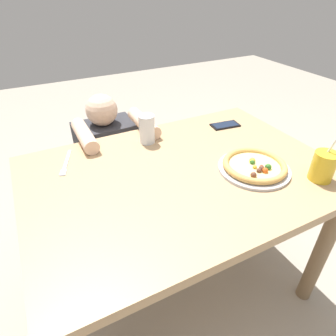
# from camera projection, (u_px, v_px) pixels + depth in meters

# --- Properties ---
(ground_plane) EXTENTS (8.00, 8.00, 0.00)m
(ground_plane) POSITION_uv_depth(u_px,v_px,m) (179.00, 282.00, 1.61)
(ground_plane) COLOR #9E9384
(dining_table) EXTENTS (1.27, 0.89, 0.75)m
(dining_table) POSITION_uv_depth(u_px,v_px,m) (182.00, 192.00, 1.25)
(dining_table) COLOR tan
(dining_table) RESTS_ON ground
(pizza_near) EXTENTS (0.29, 0.29, 0.04)m
(pizza_near) POSITION_uv_depth(u_px,v_px,m) (254.00, 166.00, 1.19)
(pizza_near) COLOR #B7B7BC
(pizza_near) RESTS_ON dining_table
(drink_cup_colored) EXTENTS (0.09, 0.09, 0.21)m
(drink_cup_colored) POSITION_uv_depth(u_px,v_px,m) (323.00, 166.00, 1.12)
(drink_cup_colored) COLOR gold
(drink_cup_colored) RESTS_ON dining_table
(water_cup_clear) EXTENTS (0.07, 0.07, 0.14)m
(water_cup_clear) POSITION_uv_depth(u_px,v_px,m) (147.00, 129.00, 1.36)
(water_cup_clear) COLOR silver
(water_cup_clear) RESTS_ON dining_table
(fork) EXTENTS (0.09, 0.20, 0.00)m
(fork) POSITION_uv_depth(u_px,v_px,m) (66.00, 164.00, 1.24)
(fork) COLOR silver
(fork) RESTS_ON dining_table
(cell_phone) EXTENTS (0.16, 0.09, 0.01)m
(cell_phone) POSITION_uv_depth(u_px,v_px,m) (225.00, 125.00, 1.55)
(cell_phone) COLOR black
(cell_phone) RESTS_ON dining_table
(diner_seated) EXTENTS (0.38, 0.51, 0.89)m
(diner_seated) POSITION_uv_depth(u_px,v_px,m) (110.00, 168.00, 1.81)
(diner_seated) COLOR #333847
(diner_seated) RESTS_ON ground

